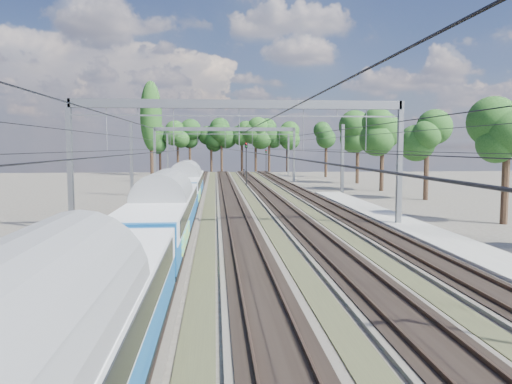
{
  "coord_description": "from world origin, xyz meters",
  "views": [
    {
      "loc": [
        -1.68,
        -4.76,
        5.74
      ],
      "look_at": [
        0.99,
        27.81,
        2.8
      ],
      "focal_mm": 35.0,
      "sensor_mm": 36.0,
      "label": 1
    }
  ],
  "objects": [
    {
      "name": "catenary",
      "position": [
        0.33,
        52.69,
        6.4
      ],
      "size": [
        25.65,
        130.0,
        9.0
      ],
      "color": "slate",
      "rests_on": "ground"
    },
    {
      "name": "worker",
      "position": [
        3.87,
        90.44,
        0.79
      ],
      "size": [
        0.49,
        0.65,
        1.58
      ],
      "primitive_type": "imported",
      "rotation": [
        0.0,
        0.0,
        1.36
      ],
      "color": "black",
      "rests_on": "ground"
    },
    {
      "name": "platform",
      "position": [
        12.0,
        20.0,
        0.15
      ],
      "size": [
        3.0,
        70.0,
        0.3
      ],
      "primitive_type": "cube",
      "color": "gray",
      "rests_on": "ground"
    },
    {
      "name": "signal_near",
      "position": [
        2.98,
        69.94,
        4.07
      ],
      "size": [
        0.45,
        0.42,
        6.44
      ],
      "rotation": [
        0.0,
        0.0,
        -0.33
      ],
      "color": "black",
      "rests_on": "ground"
    },
    {
      "name": "emu_train",
      "position": [
        -4.5,
        22.56,
        2.53
      ],
      "size": [
        2.94,
        62.2,
        4.3
      ],
      "color": "black",
      "rests_on": "ground"
    },
    {
      "name": "track_bed",
      "position": [
        -0.0,
        45.0,
        0.1
      ],
      "size": [
        21.0,
        130.0,
        0.34
      ],
      "color": "#47423A",
      "rests_on": "ground"
    },
    {
      "name": "poplar",
      "position": [
        -14.5,
        98.0,
        11.89
      ],
      "size": [
        4.4,
        4.4,
        19.04
      ],
      "color": "black",
      "rests_on": "ground"
    },
    {
      "name": "signal_far",
      "position": [
        8.46,
        94.17,
        3.32
      ],
      "size": [
        0.36,
        0.33,
        5.25
      ],
      "rotation": [
        0.0,
        0.0,
        -0.23
      ],
      "color": "black",
      "rests_on": "ground"
    },
    {
      "name": "tree_belt",
      "position": [
        7.2,
        91.39,
        8.3
      ],
      "size": [
        39.88,
        100.61,
        11.83
      ],
      "color": "black",
      "rests_on": "ground"
    }
  ]
}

